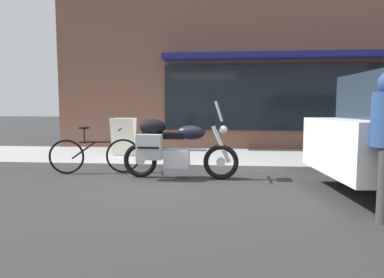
{
  "coord_description": "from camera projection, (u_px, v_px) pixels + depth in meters",
  "views": [
    {
      "loc": [
        0.84,
        -5.35,
        1.28
      ],
      "look_at": [
        0.25,
        0.77,
        0.7
      ],
      "focal_mm": 31.31,
      "sensor_mm": 36.0,
      "label": 1
    }
  ],
  "objects": [
    {
      "name": "sandwich_board_sign",
      "position": [
        124.0,
        137.0,
        8.04
      ],
      "size": [
        0.55,
        0.41,
        0.91
      ],
      "color": "silver",
      "rests_on": "sidewalk_curb"
    },
    {
      "name": "touring_motorcycle",
      "position": [
        172.0,
        146.0,
        5.99
      ],
      "size": [
        2.11,
        0.63,
        1.39
      ],
      "color": "black",
      "rests_on": "ground_plane"
    },
    {
      "name": "parked_bicycle",
      "position": [
        95.0,
        155.0,
        6.5
      ],
      "size": [
        1.72,
        0.53,
        0.92
      ],
      "color": "black",
      "rests_on": "ground_plane"
    },
    {
      "name": "ground_plane",
      "position": [
        172.0,
        186.0,
        5.5
      ],
      "size": [
        80.0,
        80.0,
        0.0
      ],
      "primitive_type": "plane",
      "color": "#2E2E2E"
    }
  ]
}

